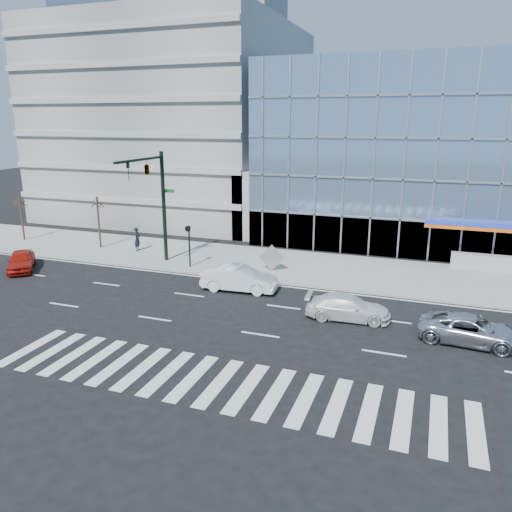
# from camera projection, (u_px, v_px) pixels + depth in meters

# --- Properties ---
(ground) EXTENTS (160.00, 160.00, 0.00)m
(ground) POSITION_uv_depth(u_px,v_px,m) (284.00, 307.00, 28.38)
(ground) COLOR black
(ground) RESTS_ON ground
(sidewalk) EXTENTS (120.00, 8.00, 0.15)m
(sidewalk) POSITION_uv_depth(u_px,v_px,m) (316.00, 268.00, 35.61)
(sidewalk) COLOR gray
(sidewalk) RESTS_ON ground
(parking_garage) EXTENTS (24.00, 24.00, 20.00)m
(parking_garage) POSITION_uv_depth(u_px,v_px,m) (181.00, 122.00, 55.87)
(parking_garage) COLOR gray
(parking_garage) RESTS_ON ground
(ramp_block) EXTENTS (6.00, 8.00, 6.00)m
(ramp_block) POSITION_uv_depth(u_px,v_px,m) (278.00, 202.00, 45.87)
(ramp_block) COLOR gray
(ramp_block) RESTS_ON ground
(tower_far_mid) EXTENTS (13.00, 13.00, 60.00)m
(tower_far_mid) POSITION_uv_depth(u_px,v_px,m) (97.00, 15.00, 97.52)
(tower_far_mid) COLOR #485A7D
(tower_far_mid) RESTS_ON ground
(tower_backdrop) EXTENTS (14.00, 14.00, 48.00)m
(tower_backdrop) POSITION_uv_depth(u_px,v_px,m) (242.00, 45.00, 95.34)
(tower_backdrop) COLOR gray
(tower_backdrop) RESTS_ON ground
(traffic_signal) EXTENTS (1.14, 5.74, 8.00)m
(traffic_signal) POSITION_uv_depth(u_px,v_px,m) (152.00, 182.00, 34.50)
(traffic_signal) COLOR black
(traffic_signal) RESTS_ON sidewalk
(ped_signal_post) EXTENTS (0.30, 0.33, 3.00)m
(ped_signal_post) POSITION_uv_depth(u_px,v_px,m) (189.00, 240.00, 35.08)
(ped_signal_post) COLOR black
(ped_signal_post) RESTS_ON sidewalk
(street_tree_near) EXTENTS (1.10, 1.10, 4.23)m
(street_tree_near) POSITION_uv_depth(u_px,v_px,m) (97.00, 204.00, 40.09)
(street_tree_near) COLOR #332319
(street_tree_near) RESTS_ON sidewalk
(street_tree_far) EXTENTS (1.10, 1.10, 3.87)m
(street_tree_far) POSITION_uv_depth(u_px,v_px,m) (20.00, 202.00, 42.81)
(street_tree_far) COLOR #332319
(street_tree_far) RESTS_ON sidewalk
(silver_suv) EXTENTS (4.97, 2.63, 1.33)m
(silver_suv) POSITION_uv_depth(u_px,v_px,m) (471.00, 330.00, 23.68)
(silver_suv) COLOR silver
(silver_suv) RESTS_ON ground
(white_suv) EXTENTS (4.64, 2.24, 1.30)m
(white_suv) POSITION_uv_depth(u_px,v_px,m) (348.00, 307.00, 26.53)
(white_suv) COLOR silver
(white_suv) RESTS_ON ground
(white_sedan) EXTENTS (4.83, 2.04, 1.55)m
(white_sedan) POSITION_uv_depth(u_px,v_px,m) (239.00, 279.00, 30.93)
(white_sedan) COLOR white
(white_sedan) RESTS_ON ground
(red_sedan) EXTENTS (3.84, 4.23, 1.40)m
(red_sedan) POSITION_uv_depth(u_px,v_px,m) (21.00, 261.00, 35.17)
(red_sedan) COLOR #9E160C
(red_sedan) RESTS_ON ground
(pedestrian) EXTENTS (0.56, 0.76, 1.91)m
(pedestrian) POSITION_uv_depth(u_px,v_px,m) (137.00, 239.00, 39.75)
(pedestrian) COLOR black
(pedestrian) RESTS_ON sidewalk
(tilted_panel) EXTENTS (1.84, 0.18, 1.84)m
(tilted_panel) POSITION_uv_depth(u_px,v_px,m) (272.00, 258.00, 34.54)
(tilted_panel) COLOR gray
(tilted_panel) RESTS_ON sidewalk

